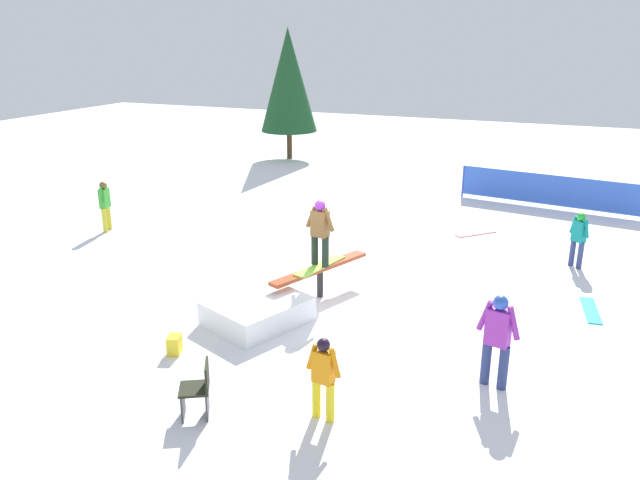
% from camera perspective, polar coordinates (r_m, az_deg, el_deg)
% --- Properties ---
extents(ground_plane, '(60.00, 60.00, 0.00)m').
position_cam_1_polar(ground_plane, '(13.65, -0.00, -5.18)').
color(ground_plane, white).
extents(rail_feature, '(2.62, 1.26, 0.70)m').
position_cam_1_polar(rail_feature, '(13.42, -0.00, -2.83)').
color(rail_feature, black).
rests_on(rail_feature, ground).
extents(snow_kicker_ramp, '(2.23, 2.06, 0.49)m').
position_cam_1_polar(snow_kicker_ramp, '(12.46, -5.74, -6.47)').
color(snow_kicker_ramp, white).
rests_on(snow_kicker_ramp, ground).
extents(main_rider_on_rail, '(1.56, 0.73, 1.47)m').
position_cam_1_polar(main_rider_on_rail, '(13.14, -0.00, 0.56)').
color(main_rider_on_rail, '#90D73D').
rests_on(main_rider_on_rail, rail_feature).
extents(bystander_green, '(0.60, 0.28, 1.45)m').
position_cam_1_polar(bystander_green, '(18.89, -19.06, 3.18)').
color(bystander_green, gold).
rests_on(bystander_green, ground).
extents(bystander_purple, '(0.31, 0.72, 1.60)m').
position_cam_1_polar(bystander_purple, '(10.40, 15.91, -8.45)').
color(bystander_purple, navy).
rests_on(bystander_purple, ground).
extents(bystander_orange, '(0.23, 0.59, 1.33)m').
position_cam_1_polar(bystander_orange, '(9.29, 0.31, -12.19)').
color(bystander_orange, yellow).
rests_on(bystander_orange, ground).
extents(bystander_teal, '(0.43, 0.48, 1.38)m').
position_cam_1_polar(bystander_teal, '(16.31, 22.56, 0.27)').
color(bystander_teal, navy).
rests_on(bystander_teal, ground).
extents(loose_snowboard_coral, '(1.10, 1.07, 0.02)m').
position_cam_1_polar(loose_snowboard_coral, '(18.34, 14.03, 0.59)').
color(loose_snowboard_coral, '#EE6764').
rests_on(loose_snowboard_coral, ground).
extents(loose_snowboard_cyan, '(1.35, 0.46, 0.02)m').
position_cam_1_polar(loose_snowboard_cyan, '(14.14, 23.51, -5.90)').
color(loose_snowboard_cyan, '#24BCC0').
rests_on(loose_snowboard_cyan, ground).
extents(folding_chair, '(0.60, 0.60, 0.88)m').
position_cam_1_polar(folding_chair, '(9.70, -11.11, -13.41)').
color(folding_chair, '#3F3F44').
rests_on(folding_chair, ground).
extents(backpack_on_snow, '(0.36, 0.31, 0.34)m').
position_cam_1_polar(backpack_on_snow, '(11.60, -13.17, -9.29)').
color(backpack_on_snow, yellow).
rests_on(backpack_on_snow, ground).
extents(safety_fence, '(0.90, 5.70, 1.10)m').
position_cam_1_polar(safety_fence, '(21.64, 20.13, 4.33)').
color(safety_fence, blue).
rests_on(safety_fence, ground).
extents(pine_tree_near, '(2.50, 2.50, 5.69)m').
position_cam_1_polar(pine_tree_near, '(28.23, -2.90, 14.38)').
color(pine_tree_near, '#4C331E').
rests_on(pine_tree_near, ground).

